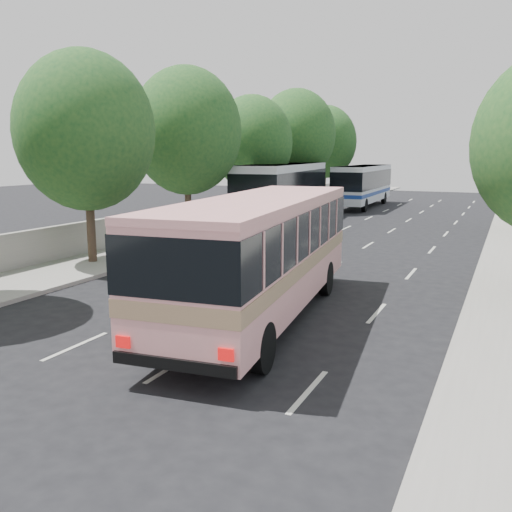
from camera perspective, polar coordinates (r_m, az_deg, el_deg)
The scene contains 14 objects.
ground at distance 14.66m, azimuth -7.50°, elevation -8.05°, with size 120.00×120.00×0.00m, color black.
sidewalk_left at distance 35.78m, azimuth -1.66°, elevation 3.30°, with size 4.00×90.00×0.15m, color #9E998E.
low_wall at distance 36.53m, azimuth -4.20°, elevation 4.73°, with size 0.30×90.00×1.50m, color #9E998E.
tree_left_b at distance 23.80m, azimuth -17.49°, elevation 12.95°, with size 5.70×5.70×8.88m.
tree_left_c at distance 30.31m, azimuth -7.28°, elevation 13.34°, with size 6.00×6.00×9.35m.
tree_left_d at distance 37.25m, azimuth -0.36°, elevation 12.17°, with size 5.52×5.52×8.60m.
tree_left_e at distance 44.58m, azimuth 4.33°, elevation 12.92°, with size 6.30×6.30×9.82m.
tree_left_f at distance 52.17m, azimuth 7.34°, elevation 12.07°, with size 5.88×5.88×9.16m.
pink_bus at distance 15.25m, azimuth 0.57°, elevation 1.23°, with size 4.06×11.22×3.50m.
pink_taxi at distance 22.84m, azimuth 2.78°, elevation 0.55°, with size 1.57×3.90×1.33m, color #EA1482.
white_pickup at distance 28.77m, azimuth 3.59°, elevation 2.99°, with size 2.34×5.75×1.67m, color silver.
tour_coach_front at distance 36.63m, azimuth 2.98°, elevation 7.15°, with size 4.49×13.71×4.03m.
tour_coach_rear at distance 49.51m, azimuth 11.23°, elevation 7.63°, with size 2.93×12.28×3.66m.
taxi_roof_sign at distance 22.72m, azimuth 2.80°, elevation 2.43°, with size 0.55×0.18×0.18m, color silver.
Camera 1 is at (7.59, -11.63, 4.69)m, focal length 38.00 mm.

